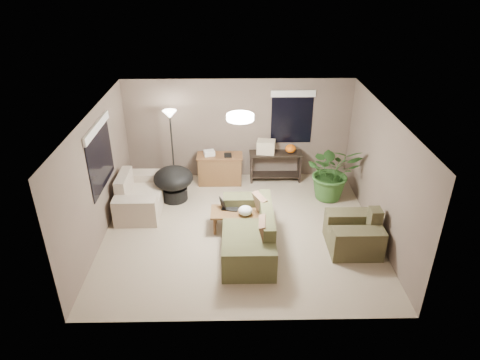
{
  "coord_description": "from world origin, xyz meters",
  "views": [
    {
      "loc": [
        -0.14,
        -7.36,
        5.03
      ],
      "look_at": [
        0.0,
        0.2,
        1.05
      ],
      "focal_mm": 32.0,
      "sensor_mm": 36.0,
      "label": 1
    }
  ],
  "objects_px": {
    "armchair": "(354,234)",
    "main_sofa": "(250,233)",
    "loveseat": "(140,197)",
    "desk": "(220,169)",
    "coffee_table": "(235,214)",
    "console_table": "(276,164)",
    "floor_lamp": "(170,124)",
    "cat_scratching_post": "(351,222)",
    "papasan_chair": "(174,181)",
    "houseplant": "(332,177)"
  },
  "relations": [
    {
      "from": "desk",
      "to": "houseplant",
      "type": "relative_size",
      "value": 0.81
    },
    {
      "from": "armchair",
      "to": "floor_lamp",
      "type": "distance_m",
      "value": 4.76
    },
    {
      "from": "main_sofa",
      "to": "floor_lamp",
      "type": "xyz_separation_m",
      "value": [
        -1.74,
        2.56,
        1.3
      ]
    },
    {
      "from": "floor_lamp",
      "to": "console_table",
      "type": "bearing_deg",
      "value": 4.72
    },
    {
      "from": "main_sofa",
      "to": "coffee_table",
      "type": "xyz_separation_m",
      "value": [
        -0.27,
        0.62,
        0.06
      ]
    },
    {
      "from": "loveseat",
      "to": "desk",
      "type": "height_order",
      "value": "loveseat"
    },
    {
      "from": "main_sofa",
      "to": "loveseat",
      "type": "bearing_deg",
      "value": 148.76
    },
    {
      "from": "loveseat",
      "to": "cat_scratching_post",
      "type": "distance_m",
      "value": 4.58
    },
    {
      "from": "armchair",
      "to": "coffee_table",
      "type": "bearing_deg",
      "value": 163.2
    },
    {
      "from": "desk",
      "to": "floor_lamp",
      "type": "relative_size",
      "value": 0.58
    },
    {
      "from": "floor_lamp",
      "to": "houseplant",
      "type": "relative_size",
      "value": 1.41
    },
    {
      "from": "loveseat",
      "to": "floor_lamp",
      "type": "relative_size",
      "value": 0.84
    },
    {
      "from": "main_sofa",
      "to": "desk",
      "type": "xyz_separation_m",
      "value": [
        -0.63,
        2.64,
        0.08
      ]
    },
    {
      "from": "desk",
      "to": "floor_lamp",
      "type": "bearing_deg",
      "value": -175.58
    },
    {
      "from": "main_sofa",
      "to": "console_table",
      "type": "height_order",
      "value": "main_sofa"
    },
    {
      "from": "main_sofa",
      "to": "papasan_chair",
      "type": "bearing_deg",
      "value": 132.05
    },
    {
      "from": "main_sofa",
      "to": "coffee_table",
      "type": "bearing_deg",
      "value": 113.66
    },
    {
      "from": "desk",
      "to": "cat_scratching_post",
      "type": "distance_m",
      "value": 3.49
    },
    {
      "from": "coffee_table",
      "to": "console_table",
      "type": "xyz_separation_m",
      "value": [
        1.02,
        2.15,
        0.08
      ]
    },
    {
      "from": "main_sofa",
      "to": "papasan_chair",
      "type": "xyz_separation_m",
      "value": [
        -1.67,
        1.85,
        0.17
      ]
    },
    {
      "from": "main_sofa",
      "to": "cat_scratching_post",
      "type": "xyz_separation_m",
      "value": [
        2.09,
        0.46,
        -0.08
      ]
    },
    {
      "from": "houseplant",
      "to": "desk",
      "type": "bearing_deg",
      "value": 163.12
    },
    {
      "from": "loveseat",
      "to": "desk",
      "type": "distance_m",
      "value": 2.13
    },
    {
      "from": "coffee_table",
      "to": "cat_scratching_post",
      "type": "distance_m",
      "value": 2.37
    },
    {
      "from": "loveseat",
      "to": "cat_scratching_post",
      "type": "bearing_deg",
      "value": -12.39
    },
    {
      "from": "coffee_table",
      "to": "papasan_chair",
      "type": "bearing_deg",
      "value": 138.59
    },
    {
      "from": "loveseat",
      "to": "armchair",
      "type": "relative_size",
      "value": 1.6
    },
    {
      "from": "floor_lamp",
      "to": "desk",
      "type": "bearing_deg",
      "value": 4.42
    },
    {
      "from": "loveseat",
      "to": "desk",
      "type": "bearing_deg",
      "value": 34.37
    },
    {
      "from": "loveseat",
      "to": "cat_scratching_post",
      "type": "xyz_separation_m",
      "value": [
        4.47,
        -0.98,
        -0.08
      ]
    },
    {
      "from": "main_sofa",
      "to": "papasan_chair",
      "type": "height_order",
      "value": "main_sofa"
    },
    {
      "from": "papasan_chair",
      "to": "coffee_table",
      "type": "bearing_deg",
      "value": -41.41
    },
    {
      "from": "loveseat",
      "to": "papasan_chair",
      "type": "distance_m",
      "value": 0.84
    },
    {
      "from": "coffee_table",
      "to": "cat_scratching_post",
      "type": "relative_size",
      "value": 2.0
    },
    {
      "from": "coffee_table",
      "to": "papasan_chair",
      "type": "xyz_separation_m",
      "value": [
        -1.4,
        1.23,
        0.11
      ]
    },
    {
      "from": "houseplant",
      "to": "armchair",
      "type": "bearing_deg",
      "value": -88.56
    },
    {
      "from": "desk",
      "to": "cat_scratching_post",
      "type": "relative_size",
      "value": 2.2
    },
    {
      "from": "coffee_table",
      "to": "main_sofa",
      "type": "bearing_deg",
      "value": -66.34
    },
    {
      "from": "papasan_chair",
      "to": "cat_scratching_post",
      "type": "xyz_separation_m",
      "value": [
        3.76,
        -1.39,
        -0.25
      ]
    },
    {
      "from": "main_sofa",
      "to": "loveseat",
      "type": "relative_size",
      "value": 1.38
    },
    {
      "from": "main_sofa",
      "to": "floor_lamp",
      "type": "bearing_deg",
      "value": 124.3
    },
    {
      "from": "desk",
      "to": "houseplant",
      "type": "distance_m",
      "value": 2.7
    },
    {
      "from": "coffee_table",
      "to": "loveseat",
      "type": "bearing_deg",
      "value": 158.57
    },
    {
      "from": "coffee_table",
      "to": "papasan_chair",
      "type": "height_order",
      "value": "papasan_chair"
    },
    {
      "from": "loveseat",
      "to": "coffee_table",
      "type": "relative_size",
      "value": 1.6
    },
    {
      "from": "armchair",
      "to": "main_sofa",
      "type": "bearing_deg",
      "value": 177.99
    },
    {
      "from": "loveseat",
      "to": "houseplant",
      "type": "relative_size",
      "value": 1.18
    },
    {
      "from": "main_sofa",
      "to": "desk",
      "type": "height_order",
      "value": "main_sofa"
    },
    {
      "from": "armchair",
      "to": "floor_lamp",
      "type": "relative_size",
      "value": 0.52
    },
    {
      "from": "armchair",
      "to": "cat_scratching_post",
      "type": "bearing_deg",
      "value": 80.91
    }
  ]
}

